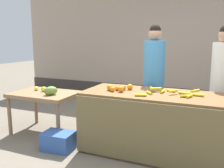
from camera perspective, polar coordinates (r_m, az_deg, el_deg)
The scene contains 11 objects.
ground_plane at distance 3.77m, azimuth 3.57°, elevation -14.49°, with size 24.00×24.00×0.00m, color #756B5B.
market_wall_back at distance 6.50m, azimuth 13.40°, elevation 11.34°, with size 8.71×0.23×3.52m.
fruit_stall_counter at distance 3.48m, azimuth 10.82°, elevation -9.17°, with size 2.11×0.87×0.86m.
side_table_wooden at distance 4.27m, azimuth -15.47°, elevation -3.07°, with size 1.08×0.75×0.71m.
banana_bunch_pile at distance 3.36m, azimuth 13.56°, elevation -1.86°, with size 0.84×0.60×0.07m.
orange_pile at distance 3.48m, azimuth 1.68°, elevation -0.94°, with size 0.34×0.30×0.09m.
mango_papaya_pile at distance 4.12m, azimuth -14.55°, elevation -1.44°, with size 0.63×0.46×0.14m.
vendor_woman_blue_shirt at distance 4.06m, azimuth 9.75°, elevation 0.80°, with size 0.34×0.34×1.82m.
vendor_woman_white_shirt at distance 4.03m, azimuth 24.35°, elevation -0.27°, with size 0.34×0.34×1.80m.
produce_crate at distance 3.72m, azimuth -12.49°, elevation -12.92°, with size 0.44×0.32×0.26m, color #3359A5.
produce_sack at distance 4.59m, azimuth -1.39°, elevation -6.35°, with size 0.36×0.30×0.53m, color tan.
Camera 1 is at (1.14, -3.23, 1.58)m, focal length 38.99 mm.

